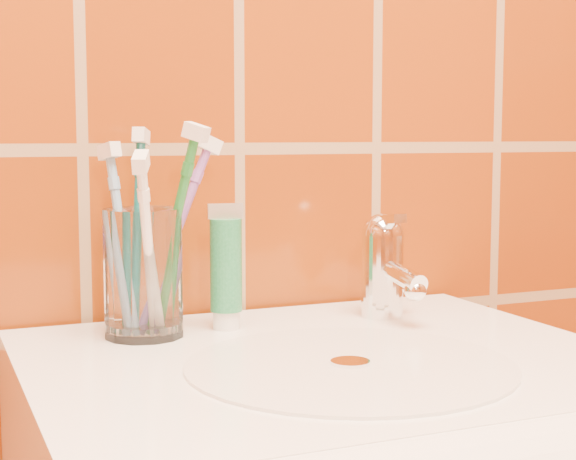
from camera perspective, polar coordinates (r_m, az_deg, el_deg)
name	(u,v)px	position (r m, az deg, el deg)	size (l,w,h in m)	color
glass_tumbler	(144,273)	(0.92, -9.32, -2.76)	(0.08, 0.08, 0.13)	white
toothpaste_tube	(226,271)	(0.95, -4.03, -2.63)	(0.04, 0.03, 0.14)	white
faucet	(384,262)	(1.01, 6.25, -2.08)	(0.05, 0.11, 0.12)	white
toothbrush_0	(173,233)	(0.91, -7.46, -0.19)	(0.06, 0.07, 0.22)	#1E702B
toothbrush_1	(175,235)	(0.94, -7.30, -0.34)	(0.11, 0.04, 0.21)	#814EA7
toothbrush_2	(122,241)	(0.93, -10.65, -0.72)	(0.04, 0.06, 0.21)	#79A8D8
toothbrush_3	(148,251)	(0.88, -9.01, -1.33)	(0.05, 0.09, 0.20)	white
toothbrush_4	(138,232)	(0.94, -9.70, -0.15)	(0.04, 0.06, 0.22)	#0C6065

